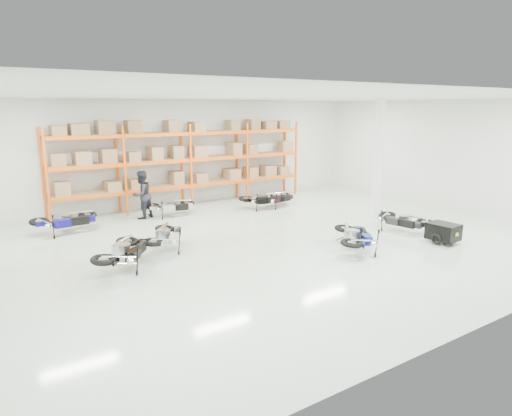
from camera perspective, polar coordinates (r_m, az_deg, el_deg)
room at (r=14.18m, az=2.38°, el=4.65°), size 18.00×18.00×18.00m
pallet_rack at (r=19.73m, az=-8.74°, el=6.75°), size 11.28×0.98×3.62m
structural_column at (r=18.04m, az=15.00°, el=5.92°), size 0.25×0.25×4.50m
moto_blue_centre at (r=13.76m, az=12.39°, el=-3.00°), size 1.88×2.06×1.22m
moto_silver_left at (r=13.87m, az=-11.18°, el=-2.96°), size 1.74×1.95×1.15m
moto_black_far_left at (r=12.55m, az=-16.09°, el=-4.67°), size 1.94×2.08×1.24m
moto_touring_right at (r=16.33m, az=17.80°, el=-1.06°), size 1.05×1.81×1.11m
trailer at (r=15.46m, az=22.36°, el=-2.77°), size 0.79×1.50×0.62m
moto_back_a at (r=16.64m, az=-22.70°, el=-1.00°), size 1.94×1.04×1.22m
moto_back_b at (r=18.09m, az=-10.54°, el=0.57°), size 1.80×1.11×1.09m
moto_back_c at (r=19.14m, az=0.92°, el=1.49°), size 1.88×1.20×1.13m
moto_back_d at (r=19.49m, az=2.57°, el=1.56°), size 1.71×1.02×1.04m
person_back at (r=17.90m, az=-14.10°, el=1.62°), size 1.12×1.04×1.85m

